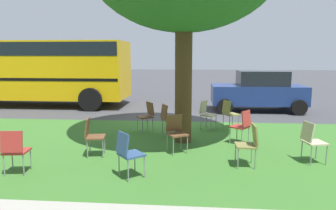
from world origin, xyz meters
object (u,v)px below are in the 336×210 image
chair_10 (15,148)px  chair_2 (168,117)px  chair_1 (249,142)px  chair_6 (147,114)px  chair_0 (207,112)px  chair_3 (312,139)px  parked_car (258,91)px  chair_8 (128,151)px  chair_9 (229,112)px  school_bus (13,67)px  chair_5 (176,130)px  chair_4 (242,124)px  chair_7 (92,134)px

chair_10 → chair_2: bearing=-129.3°
chair_1 → chair_6: bearing=-47.9°
chair_0 → chair_3: (-2.07, 2.91, 0.00)m
chair_10 → parked_car: 9.53m
chair_8 → parked_car: (-3.87, -7.35, 0.32)m
chair_1 → chair_2: bearing=-52.2°
chair_9 → school_bus: 10.16m
parked_car → chair_3: bearing=88.3°
chair_9 → chair_10: 6.13m
chair_1 → chair_3: size_ratio=1.00×
chair_10 → parked_car: bearing=-129.4°
chair_1 → chair_5: size_ratio=1.00×
chair_4 → chair_8: size_ratio=1.00×
chair_8 → chair_10: same height
chair_9 → chair_8: bearing=60.7°
parked_car → chair_1: bearing=76.8°
chair_10 → chair_8: bearing=-179.6°
school_bus → chair_2: bearing=147.3°
chair_1 → chair_6: size_ratio=1.00×
chair_4 → chair_9: 1.72m
chair_7 → chair_9: bearing=-138.7°
chair_8 → chair_9: bearing=-119.3°
chair_0 → chair_9: (-0.71, -0.12, 0.00)m
chair_0 → school_bus: school_bus is taller
school_bus → chair_6: bearing=147.0°
chair_5 → school_bus: bearing=-39.3°
chair_1 → chair_3: same height
chair_3 → chair_9: size_ratio=1.00×
chair_2 → chair_10: same height
chair_0 → chair_1: size_ratio=1.00×
chair_1 → chair_8: size_ratio=1.00×
chair_4 → chair_6: bearing=-23.6°
chair_4 → chair_9: bearing=-85.7°
chair_6 → chair_8: size_ratio=1.00×
chair_6 → chair_7: (0.88, 2.41, 0.00)m
chair_5 → chair_8: size_ratio=1.00×
chair_7 → chair_9: (-3.39, -2.97, 0.00)m
chair_4 → chair_8: 3.46m
chair_3 → school_bus: size_ratio=0.08×
chair_10 → chair_3: bearing=-169.0°
chair_5 → chair_7: bearing=13.8°
chair_4 → chair_9: (0.13, -1.72, 0.00)m
chair_0 → chair_7: (2.68, 2.85, 0.00)m
chair_0 → chair_10: 5.54m
chair_4 → chair_1: bearing=85.9°
school_bus → chair_4: bearing=149.5°
chair_6 → chair_8: (-0.18, 3.59, 0.00)m
chair_9 → parked_car: parked_car is taller
chair_4 → school_bus: school_bus is taller
chair_1 → school_bus: size_ratio=0.08×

